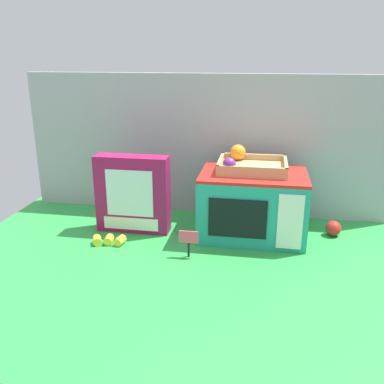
# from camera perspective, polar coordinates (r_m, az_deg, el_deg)

# --- Properties ---
(ground_plane) EXTENTS (1.70, 1.70, 0.00)m
(ground_plane) POSITION_cam_1_polar(r_m,az_deg,el_deg) (1.69, 0.43, -5.99)
(ground_plane) COLOR green
(ground_plane) RESTS_ON ground
(display_back_panel) EXTENTS (1.61, 0.03, 0.61)m
(display_back_panel) POSITION_cam_1_polar(r_m,az_deg,el_deg) (1.87, 1.91, 6.32)
(display_back_panel) COLOR #A0A3A8
(display_back_panel) RESTS_ON ground
(toy_microwave) EXTENTS (0.41, 0.29, 0.26)m
(toy_microwave) POSITION_cam_1_polar(r_m,az_deg,el_deg) (1.67, 8.19, -1.69)
(toy_microwave) COLOR teal
(toy_microwave) RESTS_ON ground
(food_groups_crate) EXTENTS (0.26, 0.23, 0.08)m
(food_groups_crate) POSITION_cam_1_polar(r_m,az_deg,el_deg) (1.66, 7.70, 3.64)
(food_groups_crate) COLOR tan
(food_groups_crate) RESTS_ON toy_microwave
(cookie_set_box) EXTENTS (0.29, 0.08, 0.31)m
(cookie_set_box) POSITION_cam_1_polar(r_m,az_deg,el_deg) (1.71, -8.04, -0.28)
(cookie_set_box) COLOR #99144C
(cookie_set_box) RESTS_ON ground
(price_sign) EXTENTS (0.07, 0.01, 0.10)m
(price_sign) POSITION_cam_1_polar(r_m,az_deg,el_deg) (1.50, -0.47, -6.49)
(price_sign) COLOR black
(price_sign) RESTS_ON ground
(loose_toy_banana) EXTENTS (0.13, 0.06, 0.03)m
(loose_toy_banana) POSITION_cam_1_polar(r_m,az_deg,el_deg) (1.65, -11.22, -6.42)
(loose_toy_banana) COLOR yellow
(loose_toy_banana) RESTS_ON ground
(loose_toy_apple) EXTENTS (0.06, 0.06, 0.06)m
(loose_toy_apple) POSITION_cam_1_polar(r_m,az_deg,el_deg) (1.77, 18.60, -4.69)
(loose_toy_apple) COLOR red
(loose_toy_apple) RESTS_ON ground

